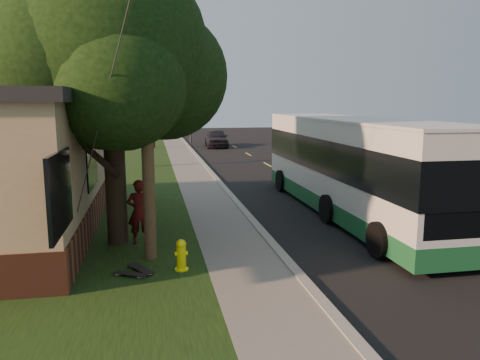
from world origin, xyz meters
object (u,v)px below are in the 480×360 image
Objects in this scene: leafy_tree at (111,55)px; skateboard_spare at (130,274)px; transit_bus at (353,164)px; utility_pole at (145,73)px; skateboarder at (139,212)px; traffic_signal at (190,110)px; fire_hydrant at (181,255)px; bare_tree_near at (146,132)px; bare_tree_far at (153,125)px; skateboard_main at (140,269)px; distant_car at (216,138)px.

leafy_tree reaches higher than skateboard_spare.
leafy_tree is 0.62× the size of transit_bus.
skateboard_spare is (0.41, -2.84, -5.04)m from leafy_tree.
utility_pole reaches higher than skateboarder.
traffic_signal is at bearing 81.53° from leafy_tree.
bare_tree_near is (-0.90, 18.00, 1.72)m from fire_hydrant.
utility_pole reaches higher than transit_bus.
bare_tree_far is 5.05× the size of skateboard_spare.
bare_tree_near reaches higher than skateboard_main.
bare_tree_near is 0.78× the size of traffic_signal.
leafy_tree is (-0.87, 1.66, 0.54)m from utility_pole.
bare_tree_near is (0.67, 15.35, -3.02)m from leafy_tree.
fire_hydrant is 7.97m from transit_bus.
bare_tree_far is (-0.40, 30.00, 1.57)m from fire_hydrant.
utility_pole is at bearing 68.84° from skateboard_spare.
bare_tree_near is at bearing -92.39° from bare_tree_far.
utility_pole reaches higher than bare_tree_near.
leafy_tree is 1.42× the size of traffic_signal.
transit_bus is (7.03, 3.67, -2.82)m from utility_pole.
utility_pole is 1.16× the size of leafy_tree.
fire_hydrant is 0.17× the size of bare_tree_near.
skateboarder is (-4.09, -31.71, -2.19)m from traffic_signal.
skateboard_spare is at bearing -90.83° from bare_tree_near.
fire_hydrant is 30.58m from distant_car.
transit_bus is 8.75m from skateboard_main.
traffic_signal is 34.29m from skateboard_main.
utility_pole is at bearing 125.38° from fire_hydrant.
skateboard_spare is at bearing -128.49° from skateboard_main.
traffic_signal reaches higher than bare_tree_far.
utility_pole reaches higher than fire_hydrant.
skateboarder is 2.63m from skateboard_spare.
bare_tree_near is 13.60m from distant_car.
transit_bus is at bearing -83.72° from distant_car.
skateboard_main is at bearing 93.09° from skateboarder.
bare_tree_far is at bearing 88.55° from skateboard_spare.
bare_tree_near reaches higher than bare_tree_far.
distant_car is at bearing -63.41° from traffic_signal.
traffic_signal is at bearing 119.95° from distant_car.
traffic_signal reaches higher than transit_bus.
distant_car is at bearing 64.05° from bare_tree_near.
bare_tree_far is 0.32× the size of transit_bus.
skateboarder is (-0.99, 2.29, 0.54)m from fire_hydrant.
skateboard_main is (-0.54, -29.91, -1.87)m from bare_tree_far.
traffic_signal reaches higher than skateboard_spare.
utility_pole is 29.13m from bare_tree_far.
fire_hydrant is at bearing -5.20° from skateboard_main.
skateboard_spare is at bearing -97.11° from traffic_signal.
utility_pole reaches higher than skateboard_spare.
distant_car is (5.02, 30.17, 0.36)m from fire_hydrant.
traffic_signal is 29.55m from transit_bus.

